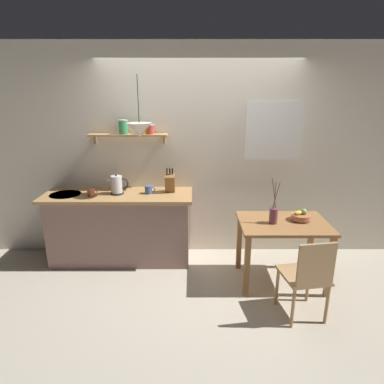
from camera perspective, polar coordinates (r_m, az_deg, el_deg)
ground_plane at (r=4.16m, az=1.40°, el=-13.65°), size 14.00×14.00×0.00m
back_wall at (r=4.30m, az=4.10°, el=6.69°), size 6.80×0.11×2.70m
kitchen_counter at (r=4.33m, az=-12.07°, el=-5.90°), size 1.83×0.63×0.91m
wall_shelf at (r=4.15m, az=-9.96°, el=10.32°), size 0.97×0.20×0.30m
dining_table at (r=3.83m, az=15.67°, el=-6.77°), size 0.97×0.70×0.74m
dining_chair_near at (r=3.36m, az=19.59°, el=-13.37°), size 0.46×0.48×0.86m
fruit_bowl at (r=3.88m, az=18.52°, el=-3.99°), size 0.21×0.21×0.13m
twig_vase at (r=3.69m, az=14.13°, el=-3.89°), size 0.09×0.09×0.51m
electric_kettle at (r=4.13m, az=-12.64°, el=1.20°), size 0.25×0.16×0.25m
knife_block at (r=4.10m, az=-3.61°, el=1.65°), size 0.12×0.17×0.31m
coffee_mug_by_sink at (r=4.15m, az=-16.82°, el=-0.02°), size 0.12×0.08×0.09m
coffee_mug_spare at (r=4.09m, az=-7.29°, el=0.41°), size 0.13×0.09×0.10m
pendant_lamp at (r=3.83m, az=-8.85°, el=10.64°), size 0.29×0.29×0.67m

